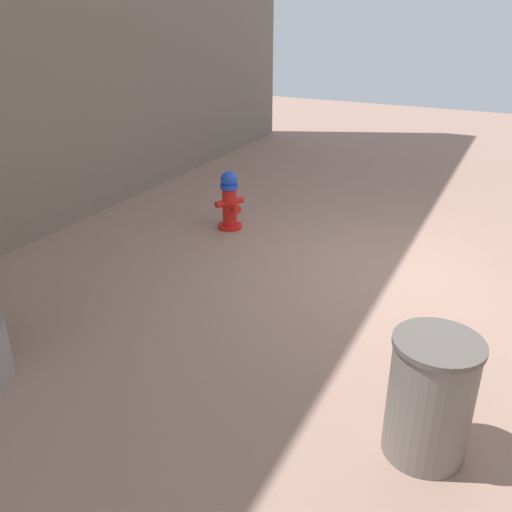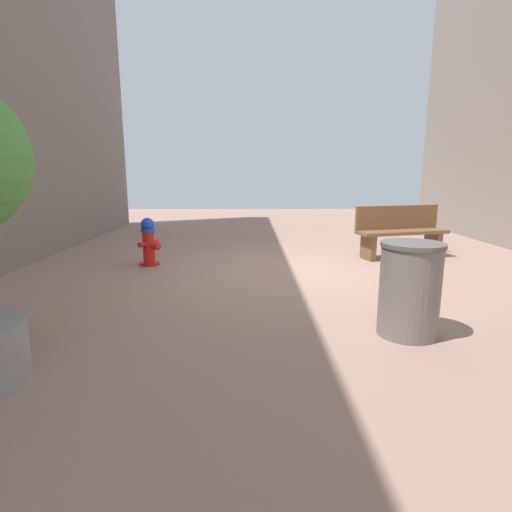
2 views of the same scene
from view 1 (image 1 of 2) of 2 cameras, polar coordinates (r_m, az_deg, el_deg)
ground_plane at (r=6.44m, az=14.99°, el=-2.18°), size 23.40×23.40×0.00m
fire_hydrant at (r=7.47m, az=-2.77°, el=5.81°), size 0.39×0.40×0.81m
trash_bin at (r=3.92m, az=17.70°, el=-13.91°), size 0.59×0.59×0.90m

